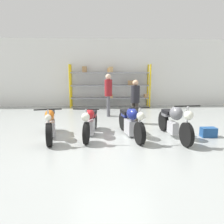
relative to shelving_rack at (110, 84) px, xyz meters
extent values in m
plane|color=#9EA3A0|center=(-0.17, -5.56, -1.21)|extent=(30.00, 30.00, 0.00)
cube|color=white|center=(-0.17, 0.37, 0.59)|extent=(30.00, 0.08, 3.60)
cylinder|color=yellow|center=(-2.11, -0.27, -0.08)|extent=(0.08, 0.08, 2.25)
cylinder|color=yellow|center=(2.07, -0.27, -0.08)|extent=(0.08, 0.08, 2.25)
cylinder|color=yellow|center=(-2.11, 0.28, -0.08)|extent=(0.08, 0.08, 2.25)
cylinder|color=yellow|center=(2.07, 0.28, -0.08)|extent=(0.08, 0.08, 2.25)
cube|color=gray|center=(-0.02, 0.00, -0.73)|extent=(4.18, 0.55, 0.05)
cube|color=gray|center=(-0.02, 0.00, -0.06)|extent=(4.18, 0.55, 0.05)
cube|color=gray|center=(-0.02, 0.00, 0.61)|extent=(4.18, 0.55, 0.05)
cube|color=tan|center=(-0.05, 0.11, 0.74)|extent=(0.23, 0.24, 0.22)
cube|color=#A87F51|center=(1.10, -0.05, 0.08)|extent=(0.34, 0.21, 0.24)
cube|color=#A87F51|center=(-1.35, 0.04, 0.78)|extent=(0.23, 0.32, 0.30)
cube|color=#A87F51|center=(1.90, -0.12, -0.61)|extent=(0.20, 0.25, 0.19)
cube|color=tan|center=(-0.03, -0.17, -0.62)|extent=(0.33, 0.22, 0.17)
cube|color=tan|center=(0.02, 0.02, 0.78)|extent=(0.22, 0.30, 0.28)
cylinder|color=black|center=(-1.85, -6.13, -0.91)|extent=(0.24, 0.63, 0.61)
cylinder|color=black|center=(-2.08, -4.77, -0.91)|extent=(0.24, 0.63, 0.61)
cube|color=#ADADB2|center=(-1.98, -5.40, -0.94)|extent=(0.33, 0.54, 0.42)
ellipsoid|color=orange|center=(-1.95, -5.57, -0.51)|extent=(0.35, 0.56, 0.31)
cube|color=black|center=(-2.04, -5.01, -0.55)|extent=(0.31, 0.60, 0.10)
cube|color=orange|center=(-2.04, -5.01, -0.64)|extent=(0.25, 0.43, 0.12)
cylinder|color=#ADADB2|center=(-1.85, -6.11, -0.58)|extent=(0.06, 0.06, 0.65)
sphere|color=silver|center=(-1.84, -6.18, -0.45)|extent=(0.16, 0.16, 0.16)
cylinder|color=black|center=(-1.86, -6.08, -0.25)|extent=(0.69, 0.15, 0.04)
cylinder|color=black|center=(-0.90, -6.02, -0.91)|extent=(0.17, 0.60, 0.59)
cylinder|color=black|center=(-0.73, -4.55, -0.91)|extent=(0.17, 0.60, 0.59)
cube|color=#ADADB2|center=(-0.81, -5.24, -0.94)|extent=(0.24, 0.53, 0.43)
ellipsoid|color=#B2191E|center=(-0.83, -5.41, -0.53)|extent=(0.32, 0.53, 0.31)
cube|color=black|center=(-0.77, -4.90, -0.57)|extent=(0.27, 0.50, 0.10)
cube|color=#B2191E|center=(-0.76, -4.81, -0.66)|extent=(0.22, 0.35, 0.12)
cylinder|color=#ADADB2|center=(-0.90, -6.00, -0.59)|extent=(0.06, 0.06, 0.64)
sphere|color=silver|center=(-0.91, -6.07, -0.46)|extent=(0.22, 0.22, 0.22)
cylinder|color=black|center=(-0.89, -5.97, -0.27)|extent=(0.69, 0.12, 0.04)
cylinder|color=black|center=(0.51, -6.13, -0.91)|extent=(0.24, 0.62, 0.61)
cylinder|color=black|center=(0.23, -4.67, -0.91)|extent=(0.24, 0.62, 0.61)
cube|color=#ADADB2|center=(0.36, -5.35, -0.94)|extent=(0.32, 0.56, 0.44)
ellipsoid|color=navy|center=(0.39, -5.52, -0.50)|extent=(0.40, 0.59, 0.35)
cube|color=black|center=(0.28, -4.96, -0.55)|extent=(0.35, 0.59, 0.10)
cube|color=navy|center=(0.28, -4.92, -0.64)|extent=(0.28, 0.42, 0.12)
cylinder|color=#ADADB2|center=(0.51, -6.11, -0.57)|extent=(0.06, 0.06, 0.68)
sphere|color=silver|center=(0.52, -6.18, -0.43)|extent=(0.22, 0.22, 0.22)
cylinder|color=black|center=(0.51, -6.08, -0.23)|extent=(0.55, 0.14, 0.04)
cylinder|color=black|center=(1.69, -6.36, -0.89)|extent=(0.17, 0.64, 0.64)
cylinder|color=black|center=(1.52, -4.82, -0.89)|extent=(0.17, 0.64, 0.64)
cube|color=#ADADB2|center=(1.60, -5.54, -0.93)|extent=(0.23, 0.43, 0.34)
ellipsoid|color=slate|center=(1.62, -5.71, -0.46)|extent=(0.39, 0.51, 0.40)
cube|color=black|center=(1.56, -5.20, -0.52)|extent=(0.33, 0.53, 0.10)
cube|color=slate|center=(1.55, -5.09, -0.61)|extent=(0.28, 0.37, 0.12)
cylinder|color=#ADADB2|center=(1.68, -6.34, -0.53)|extent=(0.06, 0.06, 0.74)
sphere|color=silver|center=(1.69, -6.41, -0.38)|extent=(0.24, 0.24, 0.24)
cylinder|color=black|center=(1.68, -6.31, -0.16)|extent=(0.70, 0.11, 0.04)
cylinder|color=#38332D|center=(0.70, -3.72, -0.82)|extent=(0.13, 0.13, 0.78)
cylinder|color=#38332D|center=(0.79, -3.88, -0.82)|extent=(0.13, 0.13, 0.78)
cylinder|color=#232328|center=(0.74, -3.80, -0.12)|extent=(0.44, 0.44, 0.62)
sphere|color=tan|center=(0.74, -3.80, 0.29)|extent=(0.21, 0.21, 0.21)
cylinder|color=#595960|center=(-0.18, -2.33, -0.78)|extent=(0.13, 0.13, 0.87)
cylinder|color=#595960|center=(-0.20, -2.51, -0.78)|extent=(0.13, 0.13, 0.87)
cylinder|color=maroon|center=(-0.19, -2.42, 0.01)|extent=(0.36, 0.36, 0.69)
sphere|color=beige|center=(-0.19, -2.42, 0.47)|extent=(0.24, 0.24, 0.24)
cube|color=#1E4C8C|center=(2.67, -5.57, -1.07)|extent=(0.44, 0.26, 0.28)
camera|label=1|loc=(-0.49, -11.65, 0.73)|focal=35.00mm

